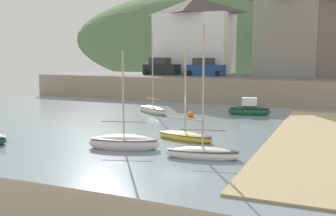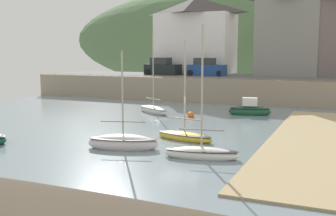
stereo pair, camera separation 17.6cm
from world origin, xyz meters
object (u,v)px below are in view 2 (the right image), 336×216
object	(u,v)px
waterfront_building_left	(196,35)
sailboat_far_left	(123,143)
fishing_boat_green	(201,153)
parked_car_by_wall	(206,68)
waterfront_building_right	(335,26)
waterfront_building_centre	(289,26)
dinghy_open_wooden	(185,136)
parked_car_near_slipway	(162,68)
mooring_buoy	(191,115)
rowboat_small_beached	(250,110)
sailboat_white_hull	(153,110)

from	to	relation	value
waterfront_building_left	sailboat_far_left	bearing A→B (deg)	-77.57
fishing_boat_green	parked_car_by_wall	xyz separation A→B (m)	(-7.99, 24.97, 2.93)
waterfront_building_right	waterfront_building_centre	bearing A→B (deg)	180.00
dinghy_open_wooden	parked_car_near_slipway	xyz separation A→B (m)	(-11.09, 21.51, 2.96)
parked_car_by_wall	mooring_buoy	distance (m)	14.20
waterfront_building_centre	parked_car_by_wall	xyz separation A→B (m)	(-8.03, -4.50, -4.60)
waterfront_building_left	parked_car_near_slipway	bearing A→B (deg)	-118.62
waterfront_building_left	waterfront_building_centre	size ratio (longest dim) A/B	0.86
waterfront_building_left	dinghy_open_wooden	size ratio (longest dim) A/B	1.57
parked_car_by_wall	mooring_buoy	world-z (taller)	parked_car_by_wall
rowboat_small_beached	mooring_buoy	xyz separation A→B (m)	(-3.93, -2.97, -0.23)
dinghy_open_wooden	parked_car_near_slipway	world-z (taller)	dinghy_open_wooden
dinghy_open_wooden	sailboat_white_hull	xyz separation A→B (m)	(-6.13, 8.69, 0.05)
waterfront_building_left	parked_car_by_wall	xyz separation A→B (m)	(2.84, -4.50, -3.80)
waterfront_building_left	mooring_buoy	bearing A→B (deg)	-71.44
waterfront_building_right	sailboat_far_left	xyz separation A→B (m)	(-9.07, -29.24, -7.35)
rowboat_small_beached	parked_car_by_wall	xyz separation A→B (m)	(-7.14, 10.52, 2.82)
waterfront_building_left	dinghy_open_wooden	xyz separation A→B (m)	(8.63, -26.01, -6.76)
sailboat_far_left	parked_car_by_wall	xyz separation A→B (m)	(-3.61, 24.74, 2.88)
waterfront_building_centre	sailboat_white_hull	bearing A→B (deg)	-115.80
parked_car_near_slipway	mooring_buoy	distance (m)	16.23
sailboat_white_hull	parked_car_by_wall	xyz separation A→B (m)	(0.34, 12.82, 2.90)
waterfront_building_centre	rowboat_small_beached	world-z (taller)	waterfront_building_centre
sailboat_far_left	mooring_buoy	distance (m)	11.25
fishing_boat_green	mooring_buoy	size ratio (longest dim) A/B	12.33
waterfront_building_centre	rowboat_small_beached	distance (m)	16.78
waterfront_building_centre	sailboat_far_left	size ratio (longest dim) A/B	2.00
sailboat_white_hull	waterfront_building_left	bearing A→B (deg)	130.59
mooring_buoy	fishing_boat_green	bearing A→B (deg)	-67.34
parked_car_near_slipway	mooring_buoy	size ratio (longest dim) A/B	8.10
dinghy_open_wooden	parked_car_by_wall	bearing A→B (deg)	116.39
waterfront_building_right	fishing_boat_green	distance (m)	30.74
sailboat_far_left	dinghy_open_wooden	xyz separation A→B (m)	(2.19, 3.23, -0.07)
waterfront_building_left	mooring_buoy	xyz separation A→B (m)	(6.04, -17.99, -6.85)
sailboat_far_left	parked_car_by_wall	bearing A→B (deg)	82.41
fishing_boat_green	rowboat_small_beached	xyz separation A→B (m)	(-0.86, 14.44, 0.11)
waterfront_building_right	parked_car_by_wall	xyz separation A→B (m)	(-12.68, -4.50, -4.46)
waterfront_building_centre	parked_car_near_slipway	world-z (taller)	waterfront_building_centre
waterfront_building_left	rowboat_small_beached	bearing A→B (deg)	-56.42
rowboat_small_beached	mooring_buoy	bearing A→B (deg)	-156.30
fishing_boat_green	mooring_buoy	xyz separation A→B (m)	(-4.79, 11.47, -0.12)
fishing_boat_green	mooring_buoy	world-z (taller)	fishing_boat_green
parked_car_near_slipway	sailboat_white_hull	bearing A→B (deg)	-63.56
sailboat_far_left	parked_car_by_wall	world-z (taller)	sailboat_far_left
waterfront_building_left	waterfront_building_right	world-z (taller)	waterfront_building_right
mooring_buoy	rowboat_small_beached	bearing A→B (deg)	37.03
sailboat_far_left	rowboat_small_beached	distance (m)	14.65
dinghy_open_wooden	rowboat_small_beached	xyz separation A→B (m)	(1.34, 10.98, 0.14)
waterfront_building_right	parked_car_by_wall	size ratio (longest dim) A/B	2.50
sailboat_far_left	waterfront_building_centre	bearing A→B (deg)	65.50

